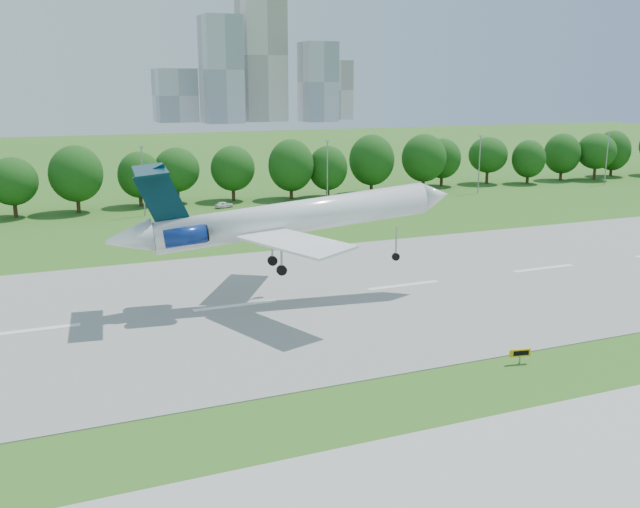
% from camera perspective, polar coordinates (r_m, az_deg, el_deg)
% --- Properties ---
extents(ground, '(600.00, 600.00, 0.00)m').
position_cam_1_polar(ground, '(63.17, 17.98, -8.22)').
color(ground, '#2E5D18').
rests_on(ground, ground).
extents(runway, '(400.00, 45.00, 0.08)m').
position_cam_1_polar(runway, '(82.53, 6.71, -2.53)').
color(runway, gray).
rests_on(runway, ground).
extents(tree_line, '(288.40, 8.40, 10.40)m').
position_cam_1_polar(tree_line, '(142.48, -6.61, 6.71)').
color(tree_line, '#382314').
rests_on(tree_line, ground).
extents(light_poles, '(175.90, 0.25, 12.19)m').
position_cam_1_polar(light_poles, '(132.23, -6.43, 6.27)').
color(light_poles, gray).
rests_on(light_poles, ground).
extents(skyline, '(127.00, 52.00, 80.00)m').
position_cam_1_polar(skyline, '(456.48, -5.11, 14.34)').
color(skyline, '#B2B2B7').
rests_on(skyline, ground).
extents(airliner, '(37.30, 26.89, 11.66)m').
position_cam_1_polar(airliner, '(74.50, -3.44, 2.86)').
color(airliner, white).
rests_on(airliner, ground).
extents(taxi_sign_left, '(1.83, 0.56, 1.28)m').
position_cam_1_polar(taxi_sign_left, '(61.70, 15.71, -7.63)').
color(taxi_sign_left, gray).
rests_on(taxi_sign_left, ground).
extents(service_vehicle_b, '(3.81, 2.39, 1.21)m').
position_cam_1_polar(service_vehicle_b, '(135.14, -7.68, 3.93)').
color(service_vehicle_b, silver).
rests_on(service_vehicle_b, ground).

